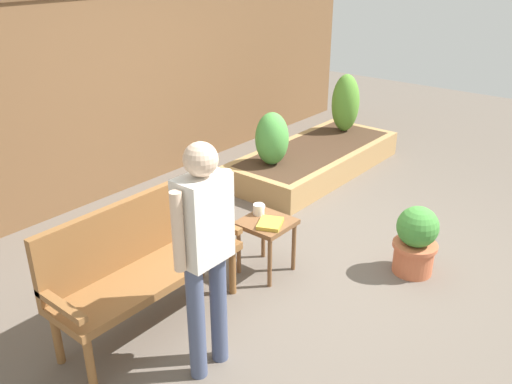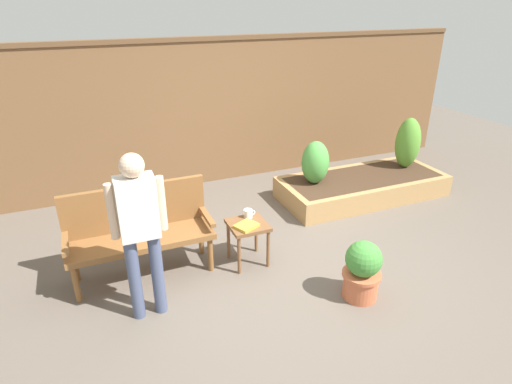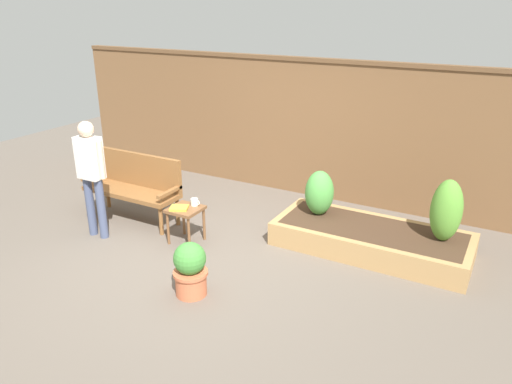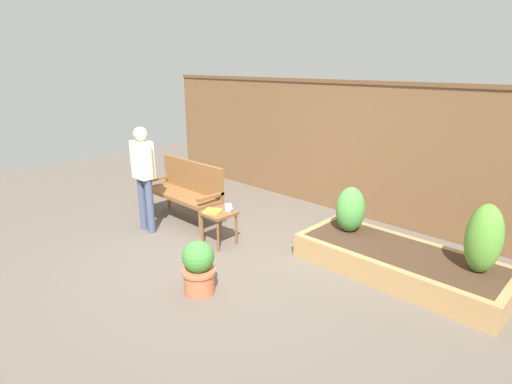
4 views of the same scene
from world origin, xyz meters
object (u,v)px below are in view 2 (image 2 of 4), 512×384
(potted_boxwood, at_px, (362,270))
(book_on_table, at_px, (246,226))
(shrub_near_bench, at_px, (315,162))
(cup_on_table, at_px, (248,213))
(shrub_far_corner, at_px, (408,143))
(side_table, at_px, (248,230))
(person_by_bench, at_px, (139,224))
(garden_bench, at_px, (139,225))

(potted_boxwood, bearing_deg, book_on_table, 132.42)
(shrub_near_bench, bearing_deg, cup_on_table, -146.01)
(potted_boxwood, xyz_separation_m, shrub_far_corner, (2.20, 2.01, 0.37))
(side_table, relative_size, shrub_far_corner, 0.63)
(book_on_table, xyz_separation_m, potted_boxwood, (0.82, -0.90, -0.19))
(book_on_table, xyz_separation_m, shrub_near_bench, (1.45, 1.11, 0.10))
(book_on_table, height_order, shrub_far_corner, shrub_far_corner)
(shrub_far_corner, relative_size, person_by_bench, 0.48)
(book_on_table, xyz_separation_m, person_by_bench, (-1.10, -0.36, 0.44))
(cup_on_table, bearing_deg, garden_bench, 172.24)
(shrub_far_corner, bearing_deg, cup_on_table, -162.70)
(cup_on_table, relative_size, potted_boxwood, 0.22)
(side_table, relative_size, shrub_near_bench, 0.80)
(side_table, height_order, book_on_table, book_on_table)
(garden_bench, height_order, book_on_table, garden_bench)
(book_on_table, height_order, potted_boxwood, potted_boxwood)
(side_table, height_order, shrub_near_bench, shrub_near_bench)
(shrub_near_bench, distance_m, shrub_far_corner, 1.57)
(book_on_table, bearing_deg, cup_on_table, 38.40)
(book_on_table, bearing_deg, shrub_far_corner, -4.66)
(shrub_far_corner, xyz_separation_m, person_by_bench, (-4.12, -1.46, 0.26))
(side_table, bearing_deg, potted_boxwood, -51.18)
(book_on_table, height_order, shrub_near_bench, shrub_near_bench)
(garden_bench, xyz_separation_m, cup_on_table, (1.14, -0.16, -0.02))
(shrub_near_bench, height_order, person_by_bench, person_by_bench)
(side_table, bearing_deg, book_on_table, -121.29)
(garden_bench, relative_size, side_table, 3.00)
(book_on_table, relative_size, shrub_far_corner, 0.29)
(potted_boxwood, distance_m, shrub_near_bench, 2.12)
(shrub_far_corner, bearing_deg, shrub_near_bench, 180.00)
(cup_on_table, bearing_deg, side_table, -114.22)
(side_table, distance_m, shrub_far_corner, 3.16)
(cup_on_table, height_order, book_on_table, cup_on_table)
(garden_bench, bearing_deg, cup_on_table, -7.76)
(cup_on_table, height_order, shrub_far_corner, shrub_far_corner)
(garden_bench, bearing_deg, shrub_far_corner, 10.52)
(garden_bench, distance_m, shrub_far_corner, 4.13)
(cup_on_table, bearing_deg, shrub_far_corner, 17.30)
(cup_on_table, bearing_deg, person_by_bench, -155.17)
(cup_on_table, xyz_separation_m, person_by_bench, (-1.20, -0.55, 0.41))
(shrub_near_bench, bearing_deg, potted_boxwood, -107.31)
(potted_boxwood, bearing_deg, side_table, 128.82)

